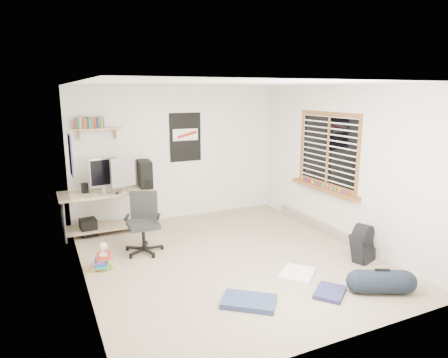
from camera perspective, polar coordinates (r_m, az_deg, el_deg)
name	(u,v)px	position (r m, az deg, el deg)	size (l,w,h in m)	color
floor	(229,259)	(5.98, 0.78, -11.31)	(4.00, 4.50, 0.01)	gray
ceiling	(230,83)	(5.48, 0.85, 13.48)	(4.00, 4.50, 0.01)	white
back_wall	(178,153)	(7.66, -6.61, 3.67)	(4.00, 0.01, 2.50)	silver
left_wall	(79,190)	(5.07, -20.01, -1.48)	(0.01, 4.50, 2.50)	silver
right_wall	(341,164)	(6.71, 16.41, 2.01)	(0.01, 4.50, 2.50)	silver
desk	(108,211)	(7.23, -16.24, -4.46)	(1.58, 0.69, 0.72)	tan
monitor_left	(103,180)	(6.96, -16.88, -0.08)	(0.44, 0.11, 0.48)	#949598
monitor_right	(123,180)	(6.86, -14.21, -0.08)	(0.44, 0.11, 0.49)	#B7B7BC
pc_tower	(145,174)	(7.27, -11.24, 0.72)	(0.22, 0.46, 0.48)	black
keyboard	(128,193)	(6.92, -13.61, -1.93)	(0.38, 0.13, 0.02)	black
speaker_left	(85,188)	(7.11, -19.26, -1.24)	(0.09, 0.09, 0.18)	black
speaker_right	(148,185)	(7.10, -10.77, -0.85)	(0.08, 0.08, 0.16)	black
office_chair	(143,221)	(6.15, -11.52, -5.96)	(0.60, 0.60, 0.92)	#242426
wall_shelf	(98,129)	(7.16, -17.55, 6.85)	(0.80, 0.22, 0.24)	tan
poster_back_wall	(185,137)	(7.64, -5.53, 5.95)	(0.62, 0.03, 0.92)	black
poster_left_wall	(71,155)	(6.20, -21.07, 3.22)	(0.02, 0.42, 0.60)	navy
window	(327,150)	(6.87, 14.52, 4.04)	(0.10, 1.50, 1.26)	brown
baseboard_heater	(323,228)	(7.18, 13.96, -6.74)	(0.08, 2.50, 0.18)	#B7B2A8
backpack	(362,247)	(6.17, 19.12, -9.20)	(0.33, 0.26, 0.44)	black
duffel_bag	(381,282)	(5.35, 21.54, -13.54)	(0.29, 0.29, 0.57)	black
tshirt	(298,273)	(5.57, 10.46, -13.12)	(0.48, 0.41, 0.04)	silver
jeans_a	(249,302)	(4.82, 3.59, -17.08)	(0.61, 0.39, 0.07)	navy
jeans_b	(330,292)	(5.17, 14.89, -15.39)	(0.43, 0.32, 0.05)	navy
book_stack	(102,259)	(5.84, -17.07, -10.87)	(0.43, 0.35, 0.29)	brown
desk_lamp	(102,244)	(5.73, -16.99, -8.81)	(0.11, 0.18, 0.18)	white
subwoofer	(88,227)	(7.22, -18.81, -6.54)	(0.26, 0.26, 0.29)	black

